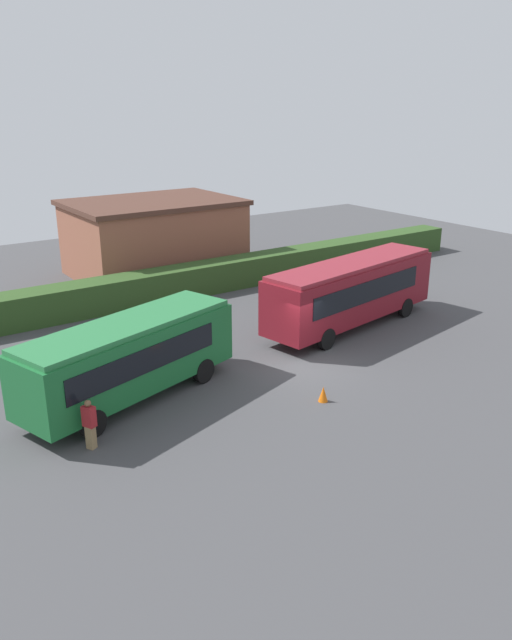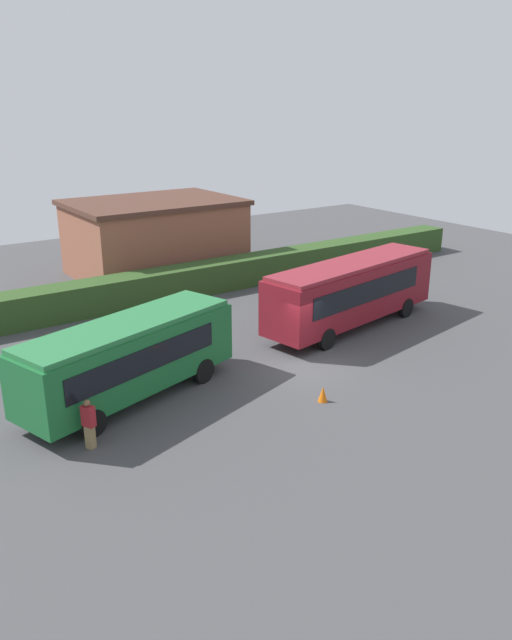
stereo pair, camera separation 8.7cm
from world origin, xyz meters
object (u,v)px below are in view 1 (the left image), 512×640
person_center (355,284)px  person_left (90,423)px  bus_green (130,355)px  traffic_cone (323,394)px  bus_maroon (351,290)px

person_center → person_left: bearing=111.1°
bus_green → person_left: bus_green is taller
bus_green → traffic_cone: (5.76, -4.34, -1.47)m
bus_green → person_left: 3.76m
bus_maroon → person_center: bearing=34.2°
bus_maroon → person_center: 4.46m
bus_green → person_center: bearing=-1.9°
person_left → person_center: (18.07, 6.83, 0.05)m
bus_green → bus_maroon: (12.33, 1.24, 0.13)m
person_center → traffic_cone: person_center is taller
person_center → bus_green: bearing=105.8°
person_left → person_center: 19.32m
person_center → traffic_cone: (-9.72, -8.60, -0.66)m
bus_green → bus_maroon: bearing=-11.5°
person_center → traffic_cone: size_ratio=3.03×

